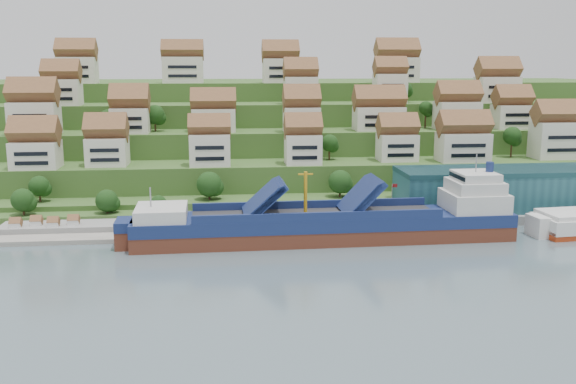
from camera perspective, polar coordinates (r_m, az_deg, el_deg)
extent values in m
plane|color=slate|center=(138.15, 2.95, -4.34)|extent=(300.00, 300.00, 0.00)
cube|color=gray|center=(156.22, 9.38, -2.22)|extent=(180.00, 14.00, 2.20)
cube|color=gray|center=(152.65, -19.88, -3.31)|extent=(45.00, 20.00, 1.00)
cube|color=#2D4C1E|center=(221.23, -0.46, 2.14)|extent=(260.00, 128.00, 4.00)
cube|color=#2D4C1E|center=(225.62, -0.59, 3.22)|extent=(260.00, 118.00, 11.00)
cube|color=#2D4C1E|center=(233.06, -0.77, 4.34)|extent=(260.00, 102.00, 18.00)
cube|color=#2D4C1E|center=(240.59, -0.95, 5.40)|extent=(260.00, 86.00, 25.00)
cube|color=#2D4C1E|center=(249.23, -1.13, 6.30)|extent=(260.00, 68.00, 31.00)
cube|color=silver|center=(176.44, -21.49, 3.10)|extent=(11.61, 8.66, 6.87)
cube|color=silver|center=(175.32, -15.75, 3.49)|extent=(10.38, 8.57, 7.33)
cube|color=silver|center=(169.50, -6.95, 3.74)|extent=(10.53, 7.03, 8.34)
cube|color=silver|center=(171.14, 1.33, 3.82)|extent=(9.38, 7.62, 7.89)
cube|color=silver|center=(179.70, 9.66, 3.93)|extent=(10.37, 7.73, 7.34)
cube|color=silver|center=(182.45, 15.28, 3.87)|extent=(13.48, 8.26, 7.79)
cube|color=silver|center=(196.56, 22.65, 4.28)|extent=(12.31, 8.31, 10.30)
cube|color=silver|center=(191.27, -21.60, 6.10)|extent=(12.67, 8.90, 9.02)
cube|color=silver|center=(188.37, -13.82, 6.20)|extent=(10.43, 8.98, 7.10)
cube|color=silver|center=(187.76, -6.62, 6.37)|extent=(12.42, 7.90, 6.61)
cube|color=silver|center=(185.13, 1.21, 6.45)|extent=(10.00, 8.56, 7.12)
cube|color=silver|center=(192.36, 8.06, 6.49)|extent=(14.39, 8.36, 6.89)
cube|color=silver|center=(198.96, 14.78, 6.59)|extent=(12.46, 8.18, 8.29)
cube|color=silver|center=(206.92, 19.24, 6.33)|extent=(10.48, 8.04, 7.11)
cube|color=silver|center=(206.23, -19.41, 8.36)|extent=(10.65, 7.86, 7.80)
cube|color=silver|center=(201.26, 1.12, 9.01)|extent=(10.04, 7.79, 8.38)
cube|color=silver|center=(208.18, 9.03, 9.07)|extent=(9.83, 7.14, 9.21)
cube|color=silver|center=(219.43, 18.06, 8.64)|extent=(12.88, 8.47, 8.22)
cube|color=silver|center=(225.46, -18.22, 10.24)|extent=(12.39, 8.03, 8.48)
cube|color=silver|center=(221.35, -9.32, 10.66)|extent=(13.32, 7.51, 8.60)
cube|color=silver|center=(219.89, -0.68, 10.73)|extent=(11.79, 8.15, 8.03)
cube|color=silver|center=(228.69, 9.61, 10.64)|extent=(14.23, 8.73, 8.43)
ellipsoid|color=#1C4216|center=(168.06, -21.25, 0.49)|extent=(5.03, 5.03, 5.03)
ellipsoid|color=#1C4216|center=(162.94, 4.64, 0.92)|extent=(5.96, 5.96, 5.96)
ellipsoid|color=#1C4216|center=(160.44, -7.02, 0.69)|extent=(6.31, 6.31, 6.31)
ellipsoid|color=#1C4216|center=(194.02, 19.30, 4.75)|extent=(5.21, 5.21, 5.21)
ellipsoid|color=#1C4216|center=(178.88, 3.70, 4.37)|extent=(4.77, 4.77, 4.77)
ellipsoid|color=#1C4216|center=(201.52, 12.15, 7.31)|extent=(4.25, 4.25, 4.25)
ellipsoid|color=#1C4216|center=(194.19, -15.68, 6.29)|extent=(5.51, 5.51, 5.51)
ellipsoid|color=#1C4216|center=(190.89, -11.75, 6.75)|extent=(5.61, 5.61, 5.61)
ellipsoid|color=#1C4216|center=(206.33, 1.27, 9.69)|extent=(6.34, 6.34, 6.34)
ellipsoid|color=#1C4216|center=(214.23, 8.63, 9.38)|extent=(5.44, 5.44, 5.44)
ellipsoid|color=#1C4216|center=(213.91, 10.28, 8.99)|extent=(5.34, 5.34, 5.34)
ellipsoid|color=#1C4216|center=(160.31, -22.51, -0.66)|extent=(5.33, 5.33, 5.33)
ellipsoid|color=#1C4216|center=(156.04, -15.80, -0.76)|extent=(5.28, 5.28, 5.28)
ellipsoid|color=#1C4216|center=(154.61, -11.44, -1.01)|extent=(3.96, 3.96, 3.96)
cube|color=#22555E|center=(168.00, 19.86, 0.33)|extent=(60.00, 15.00, 10.00)
cylinder|color=gray|center=(149.88, 9.20, -0.79)|extent=(0.16, 0.16, 8.00)
cube|color=maroon|center=(149.33, 9.47, 0.57)|extent=(1.20, 0.05, 0.80)
cube|color=white|center=(152.56, -23.02, -2.93)|extent=(2.40, 2.20, 2.20)
cube|color=white|center=(152.83, -21.42, -2.78)|extent=(2.40, 2.20, 2.20)
cube|color=white|center=(150.39, -20.10, -2.91)|extent=(2.40, 2.20, 2.20)
cube|color=white|center=(150.87, -18.49, -2.75)|extent=(2.40, 2.20, 2.20)
cube|color=#592A1B|center=(138.20, 3.25, -3.91)|extent=(81.21, 14.02, 5.19)
cube|color=navy|center=(137.33, 3.27, -2.51)|extent=(81.21, 14.14, 2.70)
cube|color=silver|center=(134.99, -11.19, -1.83)|extent=(10.61, 12.03, 2.70)
cube|color=#262628|center=(136.67, 2.42, -1.99)|extent=(52.11, 11.59, 0.31)
cube|color=navy|center=(134.53, -2.37, -0.67)|extent=(8.00, 11.61, 7.18)
cube|color=navy|center=(137.72, 6.27, -0.44)|extent=(7.61, 11.60, 7.59)
cylinder|color=gold|center=(135.37, 1.57, -0.14)|extent=(0.74, 0.74, 9.34)
cube|color=silver|center=(146.14, 16.21, -0.77)|extent=(12.69, 12.07, 4.15)
cube|color=silver|center=(145.51, 16.28, 0.51)|extent=(10.59, 10.79, 2.60)
cube|color=silver|center=(145.13, 16.33, 1.35)|extent=(8.48, 9.50, 1.87)
cylinder|color=navy|center=(146.08, 17.50, 2.13)|extent=(1.69, 1.69, 2.28)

